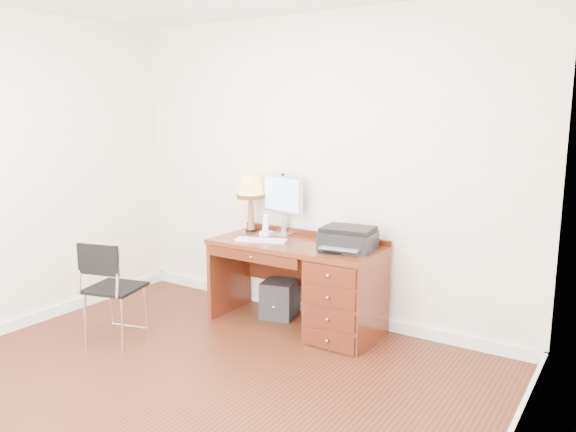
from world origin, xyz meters
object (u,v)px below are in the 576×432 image
Objects in this scene: chair at (108,282)px; phone at (266,229)px; monitor at (282,197)px; printer at (348,239)px; desk at (329,287)px; leg_lamp at (251,190)px; equipment_box at (279,299)px.

phone is at bearing 46.47° from chair.
monitor is 2.74× the size of phone.
phone is at bearing 169.42° from printer.
printer is 0.87m from phone.
leg_lamp is (-0.93, 0.17, 0.73)m from desk.
equipment_box is (0.37, -0.08, -0.97)m from leg_lamp.
monitor is at bearing 158.64° from printer.
chair is at bearing -124.86° from phone.
chair is 2.53× the size of equipment_box.
leg_lamp reaches higher than phone.
phone is at bearing -106.43° from monitor.
equipment_box is at bearing -11.85° from leg_lamp.
monitor is 1.19× the size of printer.
monitor is 0.93m from equipment_box.
monitor is 0.33m from phone.
equipment_box is (-0.73, 0.07, -0.67)m from printer.
printer reaches higher than chair.
printer is at bearing -7.79° from leg_lamp.
desk is at bearing -9.01° from monitor.
printer is (0.16, 0.02, 0.43)m from desk.
monitor is 0.85m from printer.
printer is at bearing -3.38° from monitor.
desk is 1.80m from chair.
monitor is 1.02× the size of leg_lamp.
leg_lamp is at bearing 154.53° from equipment_box.
phone reaches higher than desk.
desk is 3.29× the size of printer.
chair is at bearing -140.23° from desk.
monitor is 0.32m from leg_lamp.
phone is (-0.87, 0.07, -0.03)m from printer.
desk is 1.19m from leg_lamp.
phone reaches higher than chair.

